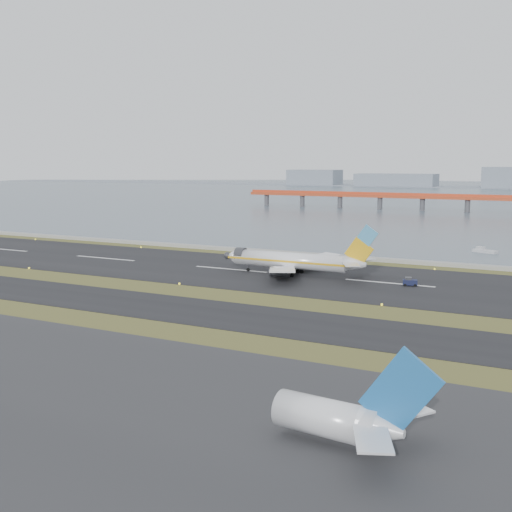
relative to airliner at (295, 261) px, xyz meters
name	(u,v)px	position (x,y,z in m)	size (l,w,h in m)	color
ground	(159,291)	(-17.58, -29.60, -3.46)	(1000.00, 1000.00, 0.00)	#374A1A
taxiway_strip	(121,302)	(-17.58, -41.60, -3.41)	(1000.00, 18.00, 0.10)	black
runway_strip	(231,269)	(-17.58, 0.40, -3.41)	(1000.00, 45.00, 0.10)	black
seawall	(282,253)	(-17.58, 30.40, -2.96)	(1000.00, 2.50, 1.00)	#999A94
bay_water	(486,195)	(-17.58, 430.40, -3.46)	(1400.00, 800.00, 1.30)	#435360
red_pier	(468,199)	(2.42, 220.40, 3.82)	(260.00, 5.00, 10.20)	#BF4220
airliner	(295,261)	(0.00, 0.00, 0.00)	(38.52, 32.89, 12.80)	white
pushback_tug	(410,282)	(27.19, -0.67, -2.51)	(3.38, 2.48, 1.95)	#131836
second_airliner_tail	(347,420)	(41.85, -82.22, -0.57)	(15.96, 13.21, 9.86)	white
workboat_near	(484,251)	(33.72, 60.98, -2.90)	(7.62, 4.97, 1.77)	#BABBBE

